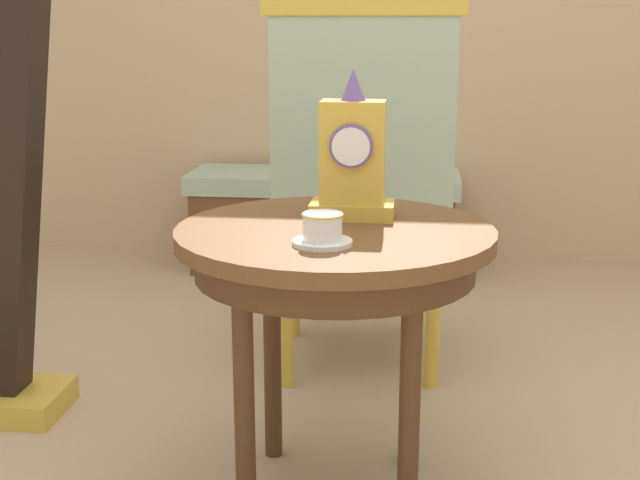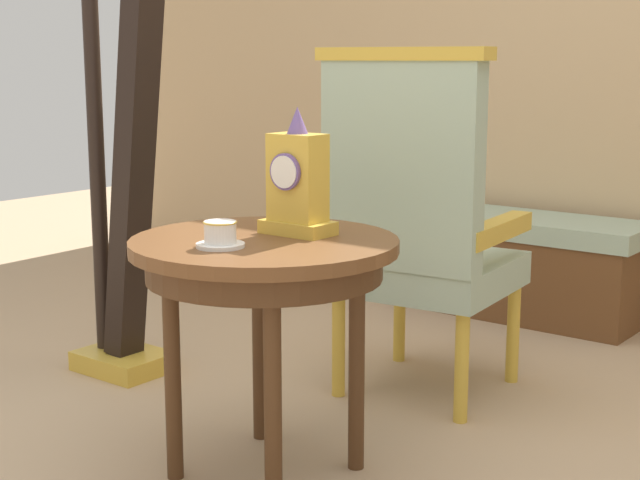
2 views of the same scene
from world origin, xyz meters
name	(u,v)px [view 2 (image 2 of 2)]	position (x,y,z in m)	size (l,w,h in m)	color
side_table	(265,268)	(-0.08, 0.05, 0.57)	(0.70, 0.70, 0.65)	brown
teacup_left	(220,235)	(-0.09, -0.10, 0.68)	(0.12, 0.12, 0.07)	white
mantel_clock	(297,184)	(-0.05, 0.15, 0.78)	(0.19, 0.11, 0.34)	gold
armchair	(416,221)	(-0.08, 0.79, 0.59)	(0.59, 0.58, 1.14)	#9EB299
harp	(123,179)	(-1.02, 0.38, 0.70)	(0.40, 0.24, 1.73)	gold
window_bench	(509,263)	(-0.32, 1.95, 0.22)	(1.19, 0.40, 0.44)	#9EB299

